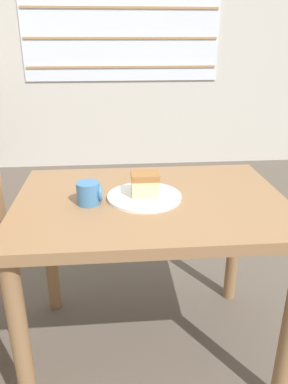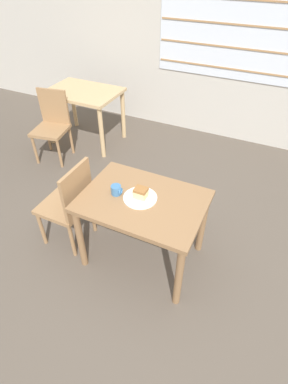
{
  "view_description": "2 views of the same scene",
  "coord_description": "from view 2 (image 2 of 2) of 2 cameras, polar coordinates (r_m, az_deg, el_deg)",
  "views": [
    {
      "loc": [
        -0.17,
        -0.86,
        1.26
      ],
      "look_at": [
        -0.07,
        0.39,
        0.75
      ],
      "focal_mm": 35.0,
      "sensor_mm": 36.0,
      "label": 1
    },
    {
      "loc": [
        0.74,
        -1.22,
        2.3
      ],
      "look_at": [
        -0.05,
        0.45,
        0.76
      ],
      "focal_mm": 28.0,
      "sensor_mm": 36.0,
      "label": 2
    }
  ],
  "objects": [
    {
      "name": "wall_back",
      "position": [
        4.4,
        17.0,
        26.81
      ],
      "size": [
        10.0,
        0.09,
        2.8
      ],
      "color": "beige",
      "rests_on": "ground_plane"
    },
    {
      "name": "plate",
      "position": [
        2.4,
        -0.73,
        -1.1
      ],
      "size": [
        0.27,
        0.27,
        0.01
      ],
      "color": "white",
      "rests_on": "dining_table_near"
    },
    {
      "name": "ground_plane",
      "position": [
        2.7,
        -3.29,
        -18.37
      ],
      "size": [
        14.0,
        14.0,
        0.0
      ],
      "primitive_type": "plane",
      "color": "brown"
    },
    {
      "name": "chair_near_window",
      "position": [
        2.79,
        -14.02,
        -2.03
      ],
      "size": [
        0.41,
        0.41,
        0.9
      ],
      "rotation": [
        0.0,
        0.0,
        -1.57
      ],
      "color": "#9E754C",
      "rests_on": "ground_plane"
    },
    {
      "name": "dining_table_near",
      "position": [
        2.47,
        -0.23,
        -3.32
      ],
      "size": [
        1.0,
        0.72,
        0.71
      ],
      "color": "olive",
      "rests_on": "ground_plane"
    },
    {
      "name": "cake_slice",
      "position": [
        2.37,
        -0.61,
        -0.15
      ],
      "size": [
        0.1,
        0.09,
        0.08
      ],
      "color": "#E5CC89",
      "rests_on": "plate"
    },
    {
      "name": "dining_table_far",
      "position": [
        4.4,
        -11.38,
        16.93
      ],
      "size": [
        0.98,
        0.7,
        0.75
      ],
      "color": "tan",
      "rests_on": "ground_plane"
    },
    {
      "name": "chair_far_corner",
      "position": [
        4.16,
        -17.1,
        12.33
      ],
      "size": [
        0.48,
        0.48,
        0.9
      ],
      "rotation": [
        0.0,
        0.0,
        0.19
      ],
      "color": "#9E754C",
      "rests_on": "ground_plane"
    },
    {
      "name": "coffee_mug",
      "position": [
        2.43,
        -5.26,
        0.39
      ],
      "size": [
        0.09,
        0.08,
        0.08
      ],
      "color": "teal",
      "rests_on": "dining_table_near"
    }
  ]
}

